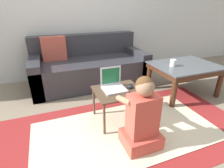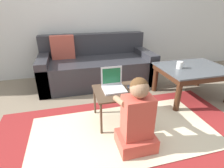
{
  "view_description": "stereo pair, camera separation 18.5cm",
  "coord_description": "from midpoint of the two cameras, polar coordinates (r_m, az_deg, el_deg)",
  "views": [
    {
      "loc": [
        -0.55,
        -1.42,
        1.2
      ],
      "look_at": [
        0.05,
        0.15,
        0.43
      ],
      "focal_mm": 28.0,
      "sensor_mm": 36.0,
      "label": 1
    },
    {
      "loc": [
        -0.37,
        -1.48,
        1.2
      ],
      "look_at": [
        0.05,
        0.15,
        0.43
      ],
      "focal_mm": 28.0,
      "sensor_mm": 36.0,
      "label": 2
    }
  ],
  "objects": [
    {
      "name": "ground_plane",
      "position": [
        1.94,
        -2.68,
        -13.79
      ],
      "size": [
        16.0,
        16.0,
        0.0
      ],
      "primitive_type": "plane",
      "color": "#7F705B"
    },
    {
      "name": "wall_back",
      "position": [
        3.21,
        -14.01,
        24.73
      ],
      "size": [
        9.0,
        0.06,
        2.5
      ],
      "color": "silver",
      "rests_on": "ground_plane"
    },
    {
      "name": "area_rug",
      "position": [
        1.87,
        1.74,
        -15.13
      ],
      "size": [
        2.58,
        1.31,
        0.01
      ],
      "color": "maroon",
      "rests_on": "ground_plane"
    },
    {
      "name": "couch",
      "position": [
        2.92,
        -9.4,
        5.54
      ],
      "size": [
        1.78,
        0.85,
        0.77
      ],
      "color": "#2D2D33",
      "rests_on": "ground_plane"
    },
    {
      "name": "coffee_table",
      "position": [
        2.64,
        20.76,
        4.52
      ],
      "size": [
        0.88,
        0.69,
        0.44
      ],
      "color": "#4C5156",
      "rests_on": "ground_plane"
    },
    {
      "name": "laptop_desk",
      "position": [
        1.87,
        -0.76,
        -3.33
      ],
      "size": [
        0.5,
        0.43,
        0.37
      ],
      "color": "#4C3828",
      "rests_on": "ground_plane"
    },
    {
      "name": "laptop",
      "position": [
        1.86,
        -2.37,
        -0.66
      ],
      "size": [
        0.23,
        0.22,
        0.23
      ],
      "color": "silver",
      "rests_on": "laptop_desk"
    },
    {
      "name": "computer_mouse",
      "position": [
        1.89,
        3.06,
        -0.79
      ],
      "size": [
        0.07,
        0.09,
        0.04
      ],
      "color": "black",
      "rests_on": "laptop_desk"
    },
    {
      "name": "person_seated",
      "position": [
        1.55,
        6.36,
        -11.05
      ],
      "size": [
        0.33,
        0.41,
        0.69
      ],
      "color": "#CC4C3D",
      "rests_on": "ground_plane"
    },
    {
      "name": "cup_on_table",
      "position": [
        2.48,
        17.28,
        6.57
      ],
      "size": [
        0.08,
        0.08,
        0.09
      ],
      "color": "white",
      "rests_on": "coffee_table"
    }
  ]
}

